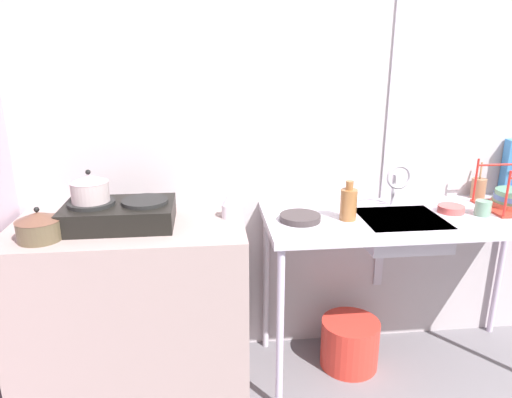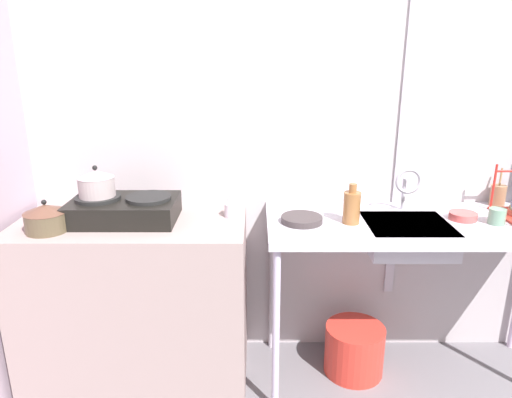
{
  "view_description": "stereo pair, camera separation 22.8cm",
  "coord_description": "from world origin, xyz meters",
  "px_view_note": "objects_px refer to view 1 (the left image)",
  "views": [
    {
      "loc": [
        -0.94,
        -0.95,
        1.71
      ],
      "look_at": [
        -0.71,
        1.21,
        1.03
      ],
      "focal_mm": 32.47,
      "sensor_mm": 36.0,
      "label": 1
    },
    {
      "loc": [
        -0.72,
        -0.96,
        1.71
      ],
      "look_at": [
        -0.71,
        1.21,
        1.03
      ],
      "focal_mm": 32.47,
      "sensor_mm": 36.0,
      "label": 2
    }
  ],
  "objects_px": {
    "cup_by_rack": "(483,208)",
    "stove": "(119,214)",
    "percolator": "(230,205)",
    "bucket_on_floor": "(350,343)",
    "sink_basin": "(400,230)",
    "faucet": "(398,179)",
    "utensil_jar": "(478,188)",
    "small_bowl_on_drainboard": "(451,209)",
    "bottle_by_sink": "(348,204)",
    "pot_on_left_burner": "(90,188)",
    "pot_beside_stove": "(39,226)",
    "frying_pan": "(300,218)"
  },
  "relations": [
    {
      "from": "cup_by_rack",
      "to": "stove",
      "type": "bearing_deg",
      "value": 178.38
    },
    {
      "from": "percolator",
      "to": "bucket_on_floor",
      "type": "xyz_separation_m",
      "value": [
        0.67,
        -0.02,
        -0.84
      ]
    },
    {
      "from": "sink_basin",
      "to": "faucet",
      "type": "distance_m",
      "value": 0.28
    },
    {
      "from": "percolator",
      "to": "sink_basin",
      "type": "bearing_deg",
      "value": -6.66
    },
    {
      "from": "percolator",
      "to": "utensil_jar",
      "type": "distance_m",
      "value": 1.45
    },
    {
      "from": "small_bowl_on_drainboard",
      "to": "percolator",
      "type": "bearing_deg",
      "value": 177.87
    },
    {
      "from": "stove",
      "to": "bottle_by_sink",
      "type": "distance_m",
      "value": 1.12
    },
    {
      "from": "sink_basin",
      "to": "bottle_by_sink",
      "type": "bearing_deg",
      "value": 178.75
    },
    {
      "from": "pot_on_left_burner",
      "to": "bucket_on_floor",
      "type": "xyz_separation_m",
      "value": [
        1.33,
        0.03,
        -0.97
      ]
    },
    {
      "from": "stove",
      "to": "sink_basin",
      "type": "height_order",
      "value": "stove"
    },
    {
      "from": "sink_basin",
      "to": "bottle_by_sink",
      "type": "distance_m",
      "value": 0.32
    },
    {
      "from": "cup_by_rack",
      "to": "percolator",
      "type": "bearing_deg",
      "value": 175.27
    },
    {
      "from": "faucet",
      "to": "small_bowl_on_drainboard",
      "type": "relative_size",
      "value": 1.77
    },
    {
      "from": "pot_on_left_burner",
      "to": "utensil_jar",
      "type": "relative_size",
      "value": 0.86
    },
    {
      "from": "cup_by_rack",
      "to": "bottle_by_sink",
      "type": "bearing_deg",
      "value": 179.02
    },
    {
      "from": "bucket_on_floor",
      "to": "pot_beside_stove",
      "type": "bearing_deg",
      "value": -173.22
    },
    {
      "from": "bucket_on_floor",
      "to": "sink_basin",
      "type": "bearing_deg",
      "value": -21.71
    },
    {
      "from": "stove",
      "to": "percolator",
      "type": "height_order",
      "value": "percolator"
    },
    {
      "from": "sink_basin",
      "to": "bottle_by_sink",
      "type": "height_order",
      "value": "bottle_by_sink"
    },
    {
      "from": "percolator",
      "to": "faucet",
      "type": "xyz_separation_m",
      "value": [
        0.9,
        0.07,
        0.09
      ]
    },
    {
      "from": "pot_beside_stove",
      "to": "small_bowl_on_drainboard",
      "type": "relative_size",
      "value": 1.45
    },
    {
      "from": "stove",
      "to": "faucet",
      "type": "relative_size",
      "value": 2.16
    },
    {
      "from": "frying_pan",
      "to": "small_bowl_on_drainboard",
      "type": "distance_m",
      "value": 0.81
    },
    {
      "from": "small_bowl_on_drainboard",
      "to": "bottle_by_sink",
      "type": "distance_m",
      "value": 0.58
    },
    {
      "from": "sink_basin",
      "to": "cup_by_rack",
      "type": "relative_size",
      "value": 5.11
    },
    {
      "from": "stove",
      "to": "faucet",
      "type": "bearing_deg",
      "value": 4.82
    },
    {
      "from": "utensil_jar",
      "to": "small_bowl_on_drainboard",
      "type": "bearing_deg",
      "value": -141.12
    },
    {
      "from": "faucet",
      "to": "small_bowl_on_drainboard",
      "type": "height_order",
      "value": "faucet"
    },
    {
      "from": "pot_beside_stove",
      "to": "bottle_by_sink",
      "type": "distance_m",
      "value": 1.45
    },
    {
      "from": "percolator",
      "to": "utensil_jar",
      "type": "relative_size",
      "value": 0.64
    },
    {
      "from": "frying_pan",
      "to": "cup_by_rack",
      "type": "bearing_deg",
      "value": -1.36
    },
    {
      "from": "percolator",
      "to": "cup_by_rack",
      "type": "height_order",
      "value": "percolator"
    },
    {
      "from": "faucet",
      "to": "bucket_on_floor",
      "type": "xyz_separation_m",
      "value": [
        -0.23,
        -0.09,
        -0.94
      ]
    },
    {
      "from": "utensil_jar",
      "to": "sink_basin",
      "type": "bearing_deg",
      "value": -153.55
    },
    {
      "from": "faucet",
      "to": "bucket_on_floor",
      "type": "height_order",
      "value": "faucet"
    },
    {
      "from": "pot_beside_stove",
      "to": "bucket_on_floor",
      "type": "bearing_deg",
      "value": 6.78
    },
    {
      "from": "frying_pan",
      "to": "pot_on_left_burner",
      "type": "bearing_deg",
      "value": 178.34
    },
    {
      "from": "faucet",
      "to": "bucket_on_floor",
      "type": "bearing_deg",
      "value": -159.43
    },
    {
      "from": "pot_beside_stove",
      "to": "utensil_jar",
      "type": "height_order",
      "value": "utensil_jar"
    },
    {
      "from": "small_bowl_on_drainboard",
      "to": "sink_basin",
      "type": "bearing_deg",
      "value": -168.8
    },
    {
      "from": "faucet",
      "to": "bottle_by_sink",
      "type": "relative_size",
      "value": 1.21
    },
    {
      "from": "sink_basin",
      "to": "faucet",
      "type": "bearing_deg",
      "value": 78.03
    },
    {
      "from": "percolator",
      "to": "bottle_by_sink",
      "type": "distance_m",
      "value": 0.59
    },
    {
      "from": "sink_basin",
      "to": "faucet",
      "type": "xyz_separation_m",
      "value": [
        0.04,
        0.17,
        0.22
      ]
    },
    {
      "from": "faucet",
      "to": "stove",
      "type": "bearing_deg",
      "value": -175.18
    },
    {
      "from": "stove",
      "to": "percolator",
      "type": "distance_m",
      "value": 0.54
    },
    {
      "from": "pot_on_left_burner",
      "to": "bottle_by_sink",
      "type": "relative_size",
      "value": 0.89
    },
    {
      "from": "frying_pan",
      "to": "utensil_jar",
      "type": "xyz_separation_m",
      "value": [
        1.1,
        0.27,
        0.04
      ]
    },
    {
      "from": "faucet",
      "to": "percolator",
      "type": "bearing_deg",
      "value": -175.83
    },
    {
      "from": "pot_on_left_burner",
      "to": "frying_pan",
      "type": "distance_m",
      "value": 1.02
    }
  ]
}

